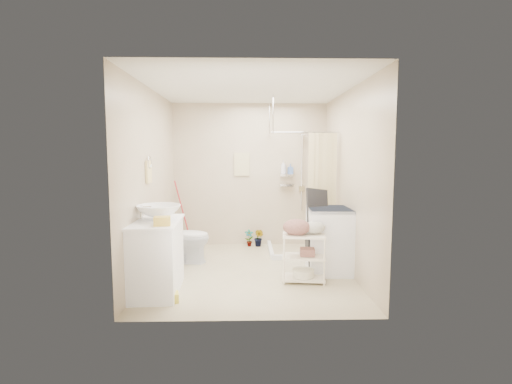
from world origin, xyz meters
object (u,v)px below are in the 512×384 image
washing_machine (330,240)px  vanity (157,256)px  toilet (184,237)px  laundry_rack (304,253)px

washing_machine → vanity: bearing=-160.3°
toilet → washing_machine: washing_machine is taller
washing_machine → laundry_rack: bearing=-135.3°
vanity → washing_machine: (2.30, 0.72, 0.02)m
toilet → washing_machine: size_ratio=0.86×
toilet → laundry_rack: (1.73, -0.92, -0.02)m
toilet → washing_machine: 2.24m
vanity → laundry_rack: 1.88m
vanity → toilet: vanity is taller
vanity → toilet: (0.12, 1.24, -0.04)m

